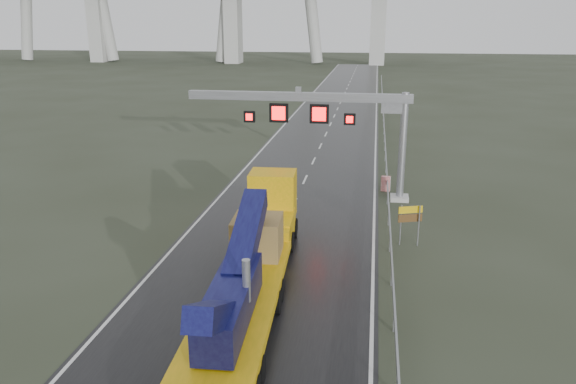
% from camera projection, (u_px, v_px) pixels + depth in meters
% --- Properties ---
extents(ground, '(400.00, 400.00, 0.00)m').
position_uv_depth(ground, '(235.00, 332.00, 21.76)').
color(ground, '#2D3223').
rests_on(ground, ground).
extents(road, '(11.00, 200.00, 0.02)m').
position_uv_depth(road, '(326.00, 134.00, 59.56)').
color(road, black).
rests_on(road, ground).
extents(guardrail, '(0.20, 140.00, 1.40)m').
position_uv_depth(guardrail, '(386.00, 150.00, 49.02)').
color(guardrail, gray).
rests_on(guardrail, ground).
extents(sign_gantry, '(14.90, 1.20, 7.42)m').
position_uv_depth(sign_gantry, '(330.00, 115.00, 36.82)').
color(sign_gantry, '#BBBBB6').
rests_on(sign_gantry, ground).
extents(heavy_haul_truck, '(3.68, 19.05, 4.45)m').
position_uv_depth(heavy_haul_truck, '(253.00, 254.00, 24.68)').
color(heavy_haul_truck, '#F3B00D').
rests_on(heavy_haul_truck, ground).
extents(exit_sign_pair, '(1.27, 0.47, 2.25)m').
position_uv_depth(exit_sign_pair, '(410.00, 218.00, 29.72)').
color(exit_sign_pair, gray).
rests_on(exit_sign_pair, ground).
extents(striped_barrier, '(0.67, 0.41, 1.07)m').
position_uv_depth(striped_barrier, '(386.00, 184.00, 39.63)').
color(striped_barrier, red).
rests_on(striped_barrier, ground).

